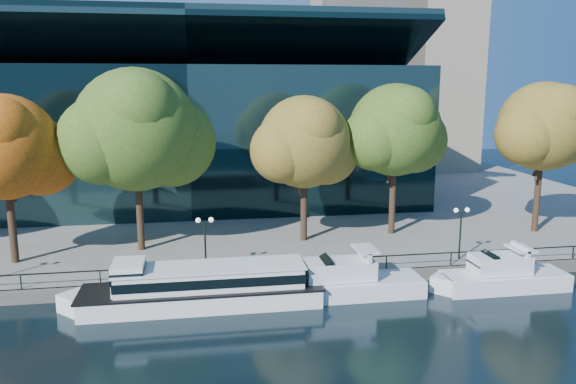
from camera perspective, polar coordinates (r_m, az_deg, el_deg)
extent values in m
plane|color=black|center=(37.09, -3.46, -11.63)|extent=(160.00, 160.00, 0.00)
cube|color=slate|center=(71.98, -6.48, -0.09)|extent=(90.00, 67.00, 1.00)
cube|color=#47443F|center=(39.73, -3.93, -9.29)|extent=(90.00, 0.25, 1.00)
cube|color=black|center=(39.44, -3.98, -7.21)|extent=(88.20, 0.08, 0.08)
cube|color=black|center=(39.60, -3.97, -7.90)|extent=(0.07, 0.07, 0.90)
cube|color=black|center=(66.37, -9.88, 5.43)|extent=(50.00, 24.00, 16.00)
cube|color=black|center=(62.16, -10.20, 13.83)|extent=(50.00, 17.14, 7.86)
cube|color=white|center=(37.55, -8.67, -10.47)|extent=(15.25, 3.70, 1.20)
cube|color=black|center=(37.33, -8.70, -9.58)|extent=(15.55, 3.78, 0.13)
cube|color=white|center=(38.29, -20.35, -10.62)|extent=(3.07, 3.07, 1.20)
cube|color=white|center=(37.10, -7.88, -8.56)|extent=(11.89, 3.04, 1.31)
cube|color=black|center=(37.08, -7.88, -8.48)|extent=(12.05, 3.11, 0.60)
cube|color=white|center=(36.87, -7.91, -7.52)|extent=(12.20, 3.18, 0.11)
cube|color=white|center=(37.25, -15.87, -8.27)|extent=(1.96, 2.59, 1.96)
cube|color=black|center=(37.18, -15.88, -7.95)|extent=(2.01, 2.67, 0.76)
cube|color=silver|center=(38.90, 5.98, -9.63)|extent=(10.39, 2.97, 1.19)
cube|color=silver|center=(37.92, -1.74, -10.13)|extent=(2.27, 2.27, 1.19)
cube|color=silver|center=(38.69, 5.99, -8.78)|extent=(10.18, 2.91, 0.08)
cube|color=silver|center=(38.32, 5.26, -7.82)|extent=(4.67, 2.23, 1.29)
cube|color=black|center=(37.98, 3.27, -7.80)|extent=(2.05, 2.14, 1.62)
cube|color=silver|center=(38.50, 7.84, -6.32)|extent=(0.25, 2.31, 0.79)
cube|color=silver|center=(38.38, 7.86, -5.75)|extent=(1.38, 2.31, 0.15)
cube|color=silver|center=(42.69, 21.11, -8.45)|extent=(8.79, 2.74, 1.17)
cube|color=silver|center=(40.70, 15.69, -9.06)|extent=(2.16, 2.16, 1.17)
cube|color=silver|center=(42.50, 21.17, -7.68)|extent=(8.62, 2.68, 0.08)
cube|color=silver|center=(42.07, 20.72, -6.81)|extent=(3.96, 2.05, 1.27)
cube|color=black|center=(41.49, 19.35, -6.82)|extent=(1.79, 1.97, 1.48)
cube|color=silver|center=(42.56, 22.55, -5.44)|extent=(0.24, 2.13, 0.78)
cube|color=silver|center=(42.54, 22.56, -5.31)|extent=(1.37, 2.13, 0.15)
cylinder|color=black|center=(46.45, -26.29, -2.30)|extent=(0.56, 0.56, 6.97)
cylinder|color=black|center=(45.99, -25.91, 1.09)|extent=(1.13, 1.70, 3.49)
cylinder|color=black|center=(45.83, -27.14, 0.63)|extent=(1.04, 1.17, 3.12)
sphere|color=#93360B|center=(45.64, -26.85, 4.10)|extent=(7.70, 7.70, 7.70)
sphere|color=#93360B|center=(46.26, -23.82, 3.22)|extent=(5.78, 5.78, 5.78)
sphere|color=#93360B|center=(43.94, -27.11, 5.63)|extent=(4.62, 4.62, 4.62)
cylinder|color=black|center=(46.36, -14.87, -1.05)|extent=(0.56, 0.56, 7.75)
cylinder|color=black|center=(45.99, -14.41, 2.73)|extent=(1.22, 1.85, 3.87)
cylinder|color=black|center=(45.62, -15.57, 2.26)|extent=(1.12, 1.27, 3.46)
sphere|color=#355219|center=(45.54, -15.23, 6.12)|extent=(9.62, 9.62, 9.62)
sphere|color=#355219|center=(46.89, -11.75, 4.93)|extent=(7.22, 7.22, 7.22)
sphere|color=#355219|center=(44.96, -18.36, 4.97)|extent=(6.74, 6.74, 6.74)
sphere|color=#355219|center=(43.47, -14.95, 8.15)|extent=(5.77, 5.77, 5.77)
cylinder|color=black|center=(47.67, 1.62, -0.96)|extent=(0.56, 0.56, 6.76)
cylinder|color=black|center=(47.48, 2.19, 2.24)|extent=(1.11, 1.66, 3.39)
cylinder|color=black|center=(46.86, 1.23, 1.83)|extent=(1.02, 1.15, 3.03)
sphere|color=brown|center=(46.88, 1.66, 5.11)|extent=(7.72, 7.72, 7.72)
sphere|color=brown|center=(48.56, 3.86, 4.14)|extent=(5.79, 5.79, 5.79)
sphere|color=brown|center=(45.86, -0.54, 4.25)|extent=(5.40, 5.40, 5.40)
sphere|color=brown|center=(45.33, 2.52, 6.61)|extent=(4.63, 4.63, 4.63)
cylinder|color=black|center=(50.60, 10.59, -0.07)|extent=(0.56, 0.56, 7.41)
cylinder|color=black|center=(50.49, 11.16, 3.23)|extent=(1.18, 1.79, 3.71)
cylinder|color=black|center=(49.76, 10.38, 2.84)|extent=(1.09, 1.23, 3.31)
sphere|color=#355219|center=(49.85, 10.81, 6.21)|extent=(8.02, 8.02, 8.02)
sphere|color=#355219|center=(51.85, 12.62, 5.21)|extent=(6.02, 6.02, 6.02)
sphere|color=#355219|center=(48.49, 8.88, 5.43)|extent=(5.62, 5.62, 5.62)
sphere|color=#355219|center=(48.40, 11.98, 7.70)|extent=(4.81, 4.81, 4.81)
cylinder|color=black|center=(55.23, 24.03, 0.18)|extent=(0.56, 0.56, 7.61)
cylinder|color=black|center=(55.24, 24.59, 3.28)|extent=(1.20, 1.83, 3.80)
cylinder|color=black|center=(54.37, 24.07, 2.93)|extent=(1.11, 1.25, 3.40)
sphere|color=brown|center=(54.55, 24.49, 6.08)|extent=(7.83, 7.83, 7.83)
sphere|color=brown|center=(56.80, 25.58, 5.16)|extent=(5.87, 5.87, 5.87)
sphere|color=brown|center=(52.87, 23.14, 5.42)|extent=(5.48, 5.48, 5.48)
sphere|color=brown|center=(53.40, 25.90, 7.36)|extent=(4.70, 4.70, 4.70)
cylinder|color=black|center=(40.24, -8.39, -5.67)|extent=(0.14, 0.14, 3.60)
cube|color=black|center=(39.75, -8.47, -3.11)|extent=(0.90, 0.06, 0.06)
sphere|color=white|center=(39.70, -9.12, -2.85)|extent=(0.36, 0.36, 0.36)
sphere|color=white|center=(39.71, -7.82, -2.81)|extent=(0.36, 0.36, 0.36)
cylinder|color=black|center=(44.78, 17.08, -4.33)|extent=(0.14, 0.14, 3.60)
cube|color=black|center=(44.34, 17.22, -2.02)|extent=(0.90, 0.06, 0.06)
sphere|color=white|center=(44.10, 16.71, -1.79)|extent=(0.36, 0.36, 0.36)
sphere|color=white|center=(44.50, 17.75, -1.74)|extent=(0.36, 0.36, 0.36)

